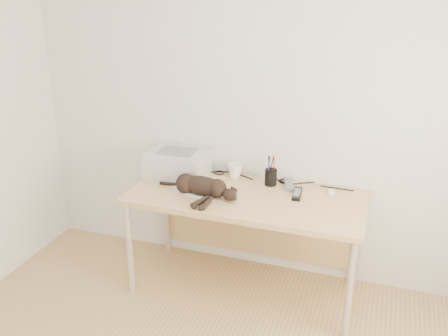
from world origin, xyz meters
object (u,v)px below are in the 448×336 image
(mug, at_px, (235,171))
(pen_cup, at_px, (271,177))
(mouse, at_px, (331,190))
(desk, at_px, (249,208))
(printer, at_px, (178,164))
(cat, at_px, (200,186))

(mug, relative_size, pen_cup, 0.51)
(mug, relative_size, mouse, 1.13)
(desk, relative_size, printer, 3.75)
(desk, xyz_separation_m, mouse, (0.54, 0.15, 0.15))
(cat, height_order, mug, cat)
(desk, distance_m, mouse, 0.58)
(pen_cup, bearing_deg, printer, -175.14)
(printer, height_order, mug, printer)
(pen_cup, xyz_separation_m, mouse, (0.42, 0.01, -0.05))
(printer, xyz_separation_m, cat, (0.27, -0.26, -0.04))
(printer, distance_m, mouse, 1.11)
(mug, xyz_separation_m, mouse, (0.70, -0.05, -0.04))
(cat, bearing_deg, mug, 78.79)
(pen_cup, distance_m, mouse, 0.42)
(printer, distance_m, pen_cup, 0.69)
(printer, bearing_deg, pen_cup, 4.86)
(printer, bearing_deg, desk, -8.36)
(cat, height_order, pen_cup, pen_cup)
(pen_cup, bearing_deg, desk, -128.83)
(cat, relative_size, mug, 5.52)
(cat, bearing_deg, desk, 38.69)
(cat, xyz_separation_m, mug, (0.13, 0.37, -0.01))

